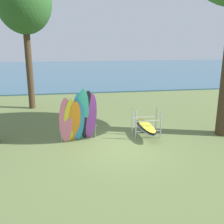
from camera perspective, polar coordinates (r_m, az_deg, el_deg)
name	(u,v)px	position (r m, az deg, el deg)	size (l,w,h in m)	color
ground_plane	(120,148)	(10.23, 1.70, -7.97)	(80.00, 80.00, 0.00)	olive
lake_water	(80,70)	(38.90, -6.94, 9.13)	(80.00, 36.00, 0.10)	#38607A
tree_mid_behind	(24,3)	(16.75, -18.76, 21.74)	(3.14, 3.14, 8.05)	#4C3823
leaning_board_pile	(79,118)	(10.61, -7.31, -1.35)	(1.63, 0.97, 2.30)	pink
board_storage_rack	(146,126)	(11.39, 7.41, -3.12)	(1.15, 2.13, 1.25)	#9EA0A5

